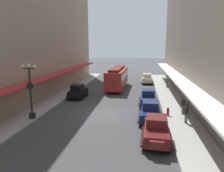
{
  "coord_description": "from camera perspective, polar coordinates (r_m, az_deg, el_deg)",
  "views": [
    {
      "loc": [
        3.67,
        -20.33,
        6.87
      ],
      "look_at": [
        0.0,
        6.0,
        1.8
      ],
      "focal_mm": 33.95,
      "sensor_mm": 36.0,
      "label": 1
    }
  ],
  "objects": [
    {
      "name": "sidewalk_left",
      "position": [
        24.17,
        -20.09,
        -6.21
      ],
      "size": [
        3.0,
        60.0,
        0.15
      ],
      "primitive_type": "cube",
      "color": "#A8A59E",
      "rests_on": "ground"
    },
    {
      "name": "streetcar",
      "position": [
        34.34,
        1.4,
        2.47
      ],
      "size": [
        2.77,
        9.67,
        3.46
      ],
      "color": "#A52D23",
      "rests_on": "ground"
    },
    {
      "name": "pedestrian_2",
      "position": [
        35.57,
        14.59,
        0.93
      ],
      "size": [
        0.36,
        0.24,
        1.64
      ],
      "color": "slate",
      "rests_on": "sidewalk_right"
    },
    {
      "name": "pedestrian_1",
      "position": [
        23.23,
        19.81,
        -4.46
      ],
      "size": [
        0.36,
        0.28,
        1.67
      ],
      "color": "slate",
      "rests_on": "sidewalk_right"
    },
    {
      "name": "parked_car_0",
      "position": [
        39.61,
        9.41,
        2.04
      ],
      "size": [
        2.21,
        4.29,
        1.84
      ],
      "color": "beige",
      "rests_on": "ground"
    },
    {
      "name": "building_row_right",
      "position": [
        21.66,
        27.05,
        19.08
      ],
      "size": [
        4.3,
        60.0,
        20.83
      ],
      "color": "slate",
      "rests_on": "ground"
    },
    {
      "name": "parked_car_1",
      "position": [
        28.59,
        -9.15,
        -1.31
      ],
      "size": [
        2.21,
        4.28,
        1.84
      ],
      "color": "black",
      "rests_on": "ground"
    },
    {
      "name": "pedestrian_0",
      "position": [
        22.2,
        18.6,
        -5.08
      ],
      "size": [
        0.36,
        0.28,
        1.67
      ],
      "color": "slate",
      "rests_on": "sidewalk_right"
    },
    {
      "name": "parked_car_4",
      "position": [
        24.9,
        9.71,
        -3.13
      ],
      "size": [
        2.17,
        4.27,
        1.84
      ],
      "color": "#19234C",
      "rests_on": "ground"
    },
    {
      "name": "sidewalk_right",
      "position": [
        21.78,
        17.82,
        -7.92
      ],
      "size": [
        3.0,
        60.0,
        0.15
      ],
      "primitive_type": "cube",
      "color": "#A8A59E",
      "rests_on": "ground"
    },
    {
      "name": "fire_hydrant",
      "position": [
        21.47,
        14.84,
        -6.66
      ],
      "size": [
        0.24,
        0.24,
        0.82
      ],
      "color": "#B21E19",
      "rests_on": "sidewalk_right"
    },
    {
      "name": "parked_car_2",
      "position": [
        15.85,
        11.86,
        -11.4
      ],
      "size": [
        2.29,
        4.31,
        1.84
      ],
      "color": "#591919",
      "rests_on": "ground"
    },
    {
      "name": "pedestrian_3",
      "position": [
        19.81,
        19.37,
        -7.03
      ],
      "size": [
        0.36,
        0.28,
        1.67
      ],
      "color": "slate",
      "rests_on": "sidewalk_right"
    },
    {
      "name": "lamp_post_with_clock",
      "position": [
        20.83,
        -21.15,
        -0.68
      ],
      "size": [
        1.42,
        0.44,
        5.16
      ],
      "color": "black",
      "rests_on": "sidewalk_left"
    },
    {
      "name": "parked_car_3",
      "position": [
        19.88,
        10.3,
        -6.73
      ],
      "size": [
        2.31,
        4.32,
        1.84
      ],
      "color": "#19234C",
      "rests_on": "ground"
    },
    {
      "name": "ground_plane",
      "position": [
        21.77,
        -2.2,
        -7.6
      ],
      "size": [
        200.0,
        200.0,
        0.0
      ],
      "primitive_type": "plane",
      "color": "#424244"
    }
  ]
}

